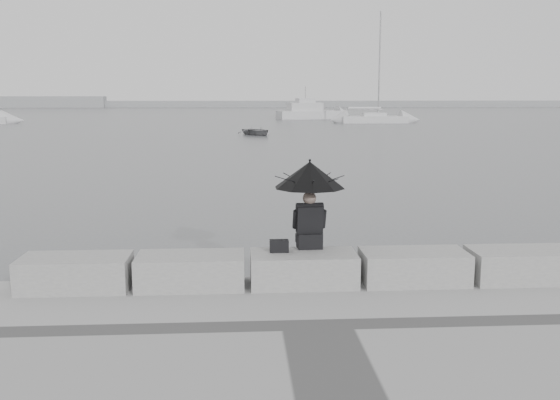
{
  "coord_description": "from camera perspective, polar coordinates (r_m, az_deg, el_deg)",
  "views": [
    {
      "loc": [
        -0.93,
        -9.55,
        3.37
      ],
      "look_at": [
        -0.14,
        3.0,
        1.23
      ],
      "focal_mm": 40.0,
      "sensor_mm": 36.0,
      "label": 1
    }
  ],
  "objects": [
    {
      "name": "motor_cruiser",
      "position": [
        86.38,
        2.92,
        8.01
      ],
      "size": [
        9.93,
        5.19,
        4.5
      ],
      "rotation": [
        0.0,
        0.0,
        0.26
      ],
      "color": "silver",
      "rests_on": "ground"
    },
    {
      "name": "stone_block_right",
      "position": [
        9.83,
        12.13,
        -6.03
      ],
      "size": [
        1.6,
        0.8,
        0.5
      ],
      "primitive_type": "cube",
      "color": "gray",
      "rests_on": "promenade"
    },
    {
      "name": "distant_landmass",
      "position": [
        164.23,
        -6.2,
        8.75
      ],
      "size": [
        180.0,
        8.0,
        2.8
      ],
      "color": "gray",
      "rests_on": "ground"
    },
    {
      "name": "stone_block_far_left",
      "position": [
        9.78,
        -18.2,
        -6.37
      ],
      "size": [
        1.6,
        0.8,
        0.5
      ],
      "primitive_type": "cube",
      "color": "gray",
      "rests_on": "promenade"
    },
    {
      "name": "stone_block_centre",
      "position": [
        9.51,
        2.16,
        -6.34
      ],
      "size": [
        1.6,
        0.8,
        0.5
      ],
      "primitive_type": "cube",
      "color": "gray",
      "rests_on": "promenade"
    },
    {
      "name": "sailboat_right",
      "position": [
        75.05,
        8.6,
        7.39
      ],
      "size": [
        7.74,
        2.46,
        12.9
      ],
      "rotation": [
        0.0,
        0.0,
        0.01
      ],
      "color": "silver",
      "rests_on": "ground"
    },
    {
      "name": "dinghy",
      "position": [
        52.16,
        -2.14,
        6.29
      ],
      "size": [
        3.83,
        3.18,
        0.6
      ],
      "primitive_type": "imported",
      "rotation": [
        0.0,
        0.0,
        0.56
      ],
      "color": "gray",
      "rests_on": "ground"
    },
    {
      "name": "seated_person",
      "position": [
        9.6,
        2.73,
        1.38
      ],
      "size": [
        1.1,
        1.1,
        1.39
      ],
      "rotation": [
        0.0,
        0.0,
        0.06
      ],
      "color": "black",
      "rests_on": "stone_block_centre"
    },
    {
      "name": "stone_block_far_right",
      "position": [
        10.41,
        21.22,
        -5.59
      ],
      "size": [
        1.6,
        0.8,
        0.5
      ],
      "primitive_type": "cube",
      "color": "gray",
      "rests_on": "promenade"
    },
    {
      "name": "ground",
      "position": [
        10.17,
        1.88,
        -9.7
      ],
      "size": [
        360.0,
        360.0,
        0.0
      ],
      "primitive_type": "plane",
      "color": "#4B4E51",
      "rests_on": "ground"
    },
    {
      "name": "bag",
      "position": [
        9.49,
        -0.08,
        -4.23
      ],
      "size": [
        0.29,
        0.16,
        0.18
      ],
      "primitive_type": "cube",
      "color": "black",
      "rests_on": "stone_block_centre"
    },
    {
      "name": "stone_block_left",
      "position": [
        9.5,
        -8.16,
        -6.45
      ],
      "size": [
        1.6,
        0.8,
        0.5
      ],
      "primitive_type": "cube",
      "color": "gray",
      "rests_on": "promenade"
    }
  ]
}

